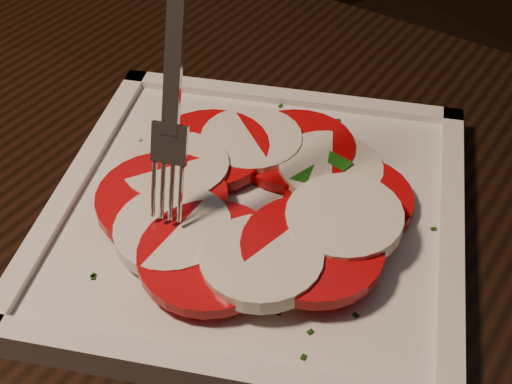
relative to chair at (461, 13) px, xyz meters
name	(u,v)px	position (x,y,z in m)	size (l,w,h in m)	color
chair	(461,13)	(0.00, 0.00, 0.00)	(0.54, 0.54, 0.93)	black
plate	(256,217)	(0.08, -0.77, 0.22)	(0.27, 0.27, 0.01)	silver
caprese_salad	(256,196)	(0.08, -0.77, 0.24)	(0.22, 0.22, 0.03)	#BF040C
fork	(180,50)	(0.04, -0.78, 0.35)	(0.03, 0.07, 0.19)	white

